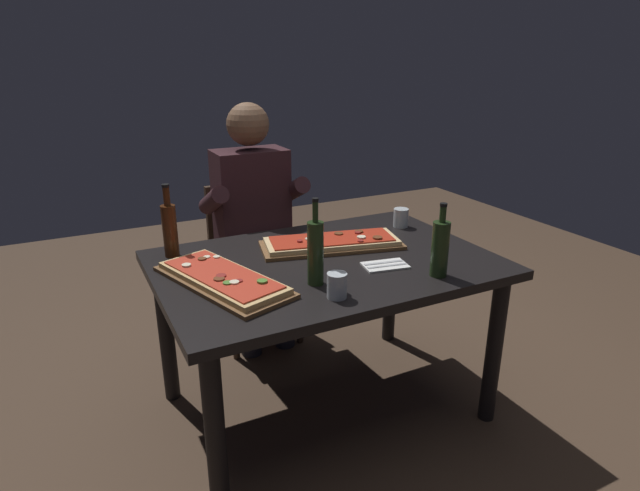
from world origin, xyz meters
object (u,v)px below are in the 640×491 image
pizza_rectangular_front (332,243)px  oil_bottle_amber (440,248)px  dining_table (325,281)px  tumbler_far_side (401,218)px  wine_bottle_dark (170,228)px  tumbler_near_camera (337,287)px  pizza_rectangular_left (222,279)px  vinegar_bottle_green (315,252)px  diner_chair (249,253)px  seated_diner (255,216)px

pizza_rectangular_front → oil_bottle_amber: bearing=-65.0°
dining_table → tumbler_far_side: size_ratio=14.99×
tumbler_far_side → wine_bottle_dark: bearing=174.6°
oil_bottle_amber → tumbler_near_camera: bearing=179.5°
pizza_rectangular_left → tumbler_far_side: bearing=15.3°
pizza_rectangular_front → oil_bottle_amber: size_ratio=2.28×
oil_bottle_amber → vinegar_bottle_green: (-0.47, 0.15, 0.01)m
dining_table → vinegar_bottle_green: vinegar_bottle_green is taller
oil_bottle_amber → tumbler_far_side: bearing=68.7°
tumbler_near_camera → tumbler_far_side: size_ratio=0.99×
tumbler_far_side → diner_chair: diner_chair is taller
pizza_rectangular_front → oil_bottle_amber: (0.22, -0.47, 0.10)m
vinegar_bottle_green → seated_diner: (0.10, 0.93, -0.13)m
wine_bottle_dark → oil_bottle_amber: size_ratio=1.08×
pizza_rectangular_left → wine_bottle_dark: 0.41m
pizza_rectangular_front → vinegar_bottle_green: (-0.24, -0.33, 0.11)m
pizza_rectangular_left → seated_diner: seated_diner is taller
oil_bottle_amber → seated_diner: bearing=108.9°
wine_bottle_dark → tumbler_far_side: bearing=-5.4°
pizza_rectangular_front → tumbler_far_side: bearing=13.3°
tumbler_near_camera → vinegar_bottle_green: bearing=95.8°
seated_diner → diner_chair: bearing=90.0°
wine_bottle_dark → diner_chair: bearing=44.5°
dining_table → wine_bottle_dark: bearing=148.7°
oil_bottle_amber → tumbler_far_side: (0.23, 0.58, -0.07)m
dining_table → pizza_rectangular_front: size_ratio=2.09×
tumbler_near_camera → wine_bottle_dark: bearing=122.7°
wine_bottle_dark → oil_bottle_amber: 1.12m
seated_diner → dining_table: bearing=-86.5°
pizza_rectangular_left → vinegar_bottle_green: bearing=-26.5°
diner_chair → oil_bottle_amber: bearing=-72.9°
pizza_rectangular_left → diner_chair: 1.02m
wine_bottle_dark → tumbler_near_camera: wine_bottle_dark is taller
diner_chair → tumbler_near_camera: bearing=-94.0°
oil_bottle_amber → tumbler_near_camera: (-0.45, 0.00, -0.08)m
tumbler_near_camera → diner_chair: bearing=86.0°
vinegar_bottle_green → pizza_rectangular_front: bearing=53.2°
dining_table → oil_bottle_amber: oil_bottle_amber is taller
vinegar_bottle_green → tumbler_far_side: vinegar_bottle_green is taller
wine_bottle_dark → diner_chair: 0.82m
vinegar_bottle_green → dining_table: bearing=53.9°
vinegar_bottle_green → oil_bottle_amber: bearing=-17.5°
pizza_rectangular_left → diner_chair: size_ratio=0.75×
pizza_rectangular_left → diner_chair: diner_chair is taller
pizza_rectangular_front → diner_chair: (-0.15, 0.72, -0.27)m
dining_table → vinegar_bottle_green: bearing=-126.1°
pizza_rectangular_left → dining_table: bearing=4.8°
dining_table → seated_diner: bearing=93.5°
vinegar_bottle_green → tumbler_near_camera: (0.01, -0.14, -0.09)m
tumbler_near_camera → dining_table: bearing=69.2°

